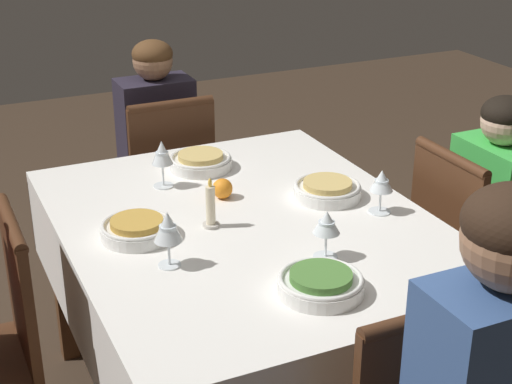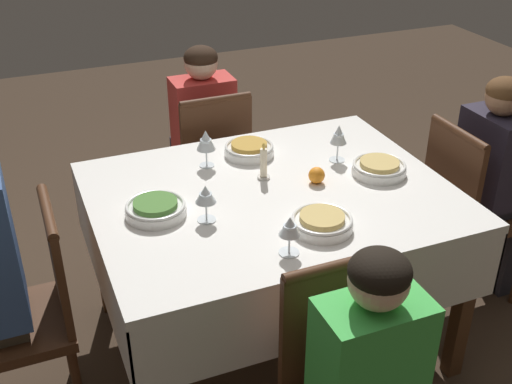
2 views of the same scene
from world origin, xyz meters
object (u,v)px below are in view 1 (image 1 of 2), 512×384
Objects in this scene: dining_table at (247,248)px; orange_fruit at (223,188)px; wine_glass_south at (381,182)px; person_child_dark at (153,150)px; wine_glass_west at (327,224)px; bowl_east at (201,161)px; wine_glass_east at (162,154)px; chair_east at (166,184)px; bowl_north at (137,228)px; wine_glass_north at (168,228)px; person_child_green at (505,225)px; candle_centerpiece at (211,209)px; bowl_south at (327,189)px; bowl_west at (321,283)px; chair_south at (467,254)px.

orange_fruit is (0.19, -0.00, 0.12)m from dining_table.
person_child_dark is at bearing 16.45° from wine_glass_south.
wine_glass_west is at bearing 92.33° from person_child_dark.
bowl_east is 0.21m from wine_glass_east.
chair_east is 4.18× the size of bowl_north.
person_child_dark reaches higher than bowl_north.
wine_glass_west is 0.42m from wine_glass_north.
wine_glass_south is (-0.02, 0.54, 0.26)m from person_child_green.
candle_centerpiece is at bearing 162.70° from bowl_east.
person_child_green is at bearing -112.51° from wine_glass_east.
wine_glass_east reaches higher than wine_glass_south.
person_child_dark is at bearing -14.66° from wine_glass_east.
bowl_south is at bearing -79.55° from dining_table.
wine_glass_south is 0.64× the size of bowl_east.
wine_glass_west is 0.87× the size of wine_glass_east.
bowl_west is at bearing -170.13° from wine_glass_east.
person_child_green is 1.20m from wine_glass_east.
person_child_dark is 6.94× the size of candle_centerpiece.
chair_south is 1.15m from bowl_north.
bowl_south is (-0.87, -0.26, 0.27)m from chair_east.
bowl_west is 1.38× the size of wine_glass_north.
bowl_south is 0.33m from orange_fruit.
chair_east is 4.00× the size of bowl_west.
wine_glass_south is 0.53m from candle_centerpiece.
bowl_south is 3.33× the size of orange_fruit.
chair_south is 6.33× the size of wine_glass_south.
bowl_east is (0.40, 0.28, -0.00)m from bowl_south.
bowl_north is at bearing 83.35° from dining_table.
wine_glass_west is 0.50m from orange_fruit.
wine_glass_north is at bearing 74.41° from person_child_dark.
wine_glass_south is 2.14× the size of orange_fruit.
person_child_dark is 1.32m from wine_glass_north.
chair_south is at bearing 125.96° from chair_east.
wine_glass_south is 0.68m from bowl_east.
person_child_green reaches higher than chair_east.
bowl_north is at bearing 149.89° from wine_glass_east.
chair_south is at bearing -86.10° from wine_glass_north.
chair_east is 1.00m from bowl_north.
wine_glass_west is (0.16, -0.10, 0.07)m from bowl_west.
chair_south is at bearing -96.42° from candle_centerpiece.
orange_fruit reaches higher than bowl_east.
candle_centerpiece reaches higher than chair_east.
person_child_dark is at bearing 37.36° from person_child_green.
wine_glass_south is 0.50m from orange_fruit.
wine_glass_north is at bearing 72.35° from chair_east.
wine_glass_west is at bearing -160.88° from dining_table.
wine_glass_west is at bearing -159.55° from wine_glass_east.
chair_east is (1.02, 0.74, 0.00)m from chair_south.
bowl_west is at bearing 179.91° from dining_table.
wine_glass_south is at bearing 93.35° from chair_south.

